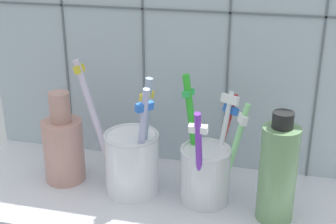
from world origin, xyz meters
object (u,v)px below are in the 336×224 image
object	(u,v)px
ceramic_vase	(63,146)
toothbrush_cup_left	(132,159)
soap_bottle	(278,172)
toothbrush_cup_right	(206,169)

from	to	relation	value
ceramic_vase	toothbrush_cup_left	bearing A→B (deg)	-3.50
soap_bottle	toothbrush_cup_right	bearing A→B (deg)	167.68
toothbrush_cup_left	soap_bottle	xyz separation A→B (cm)	(20.10, -1.92, 1.75)
toothbrush_cup_left	toothbrush_cup_right	xyz separation A→B (cm)	(10.60, 0.16, -0.29)
toothbrush_cup_right	soap_bottle	size ratio (longest dim) A/B	1.18
toothbrush_cup_left	soap_bottle	distance (cm)	20.27
toothbrush_cup_right	ceramic_vase	size ratio (longest dim) A/B	1.27
toothbrush_cup_right	toothbrush_cup_left	bearing A→B (deg)	-179.15
ceramic_vase	soap_bottle	bearing A→B (deg)	-4.77
toothbrush_cup_left	ceramic_vase	world-z (taller)	toothbrush_cup_left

